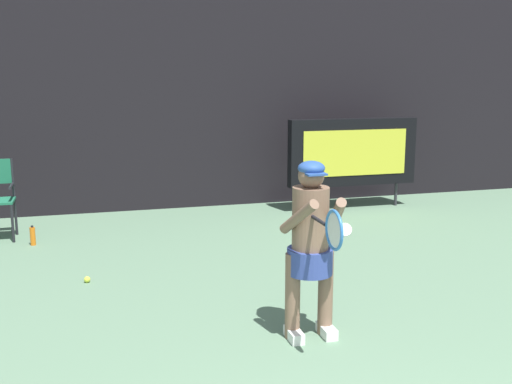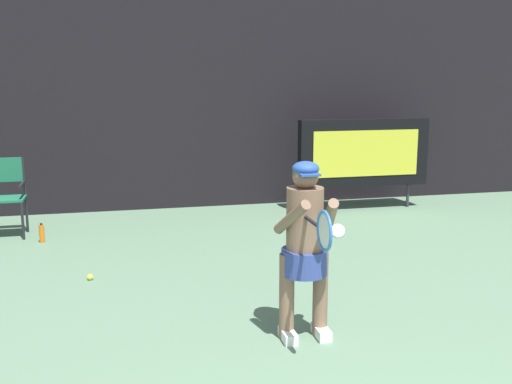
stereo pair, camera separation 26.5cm
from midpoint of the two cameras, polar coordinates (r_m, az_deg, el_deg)
name	(u,v)px [view 1 (the left image)]	position (r m, az deg, el deg)	size (l,w,h in m)	color
backdrop_screen	(175,99)	(10.15, -8.34, 8.60)	(18.00, 0.12, 3.66)	black
scoreboard	(353,152)	(10.15, 8.32, 3.71)	(2.20, 0.21, 1.50)	black
water_bottle	(33,236)	(8.60, -21.03, -3.88)	(0.07, 0.07, 0.27)	orange
tennis_player	(311,242)	(5.14, 3.67, -4.67)	(0.53, 0.60, 1.53)	white
tennis_racket	(333,229)	(4.55, 5.57, -3.52)	(0.03, 0.60, 0.31)	black
tennis_ball_loose	(87,279)	(6.95, -16.62, -7.87)	(0.07, 0.07, 0.07)	#CCDB3D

